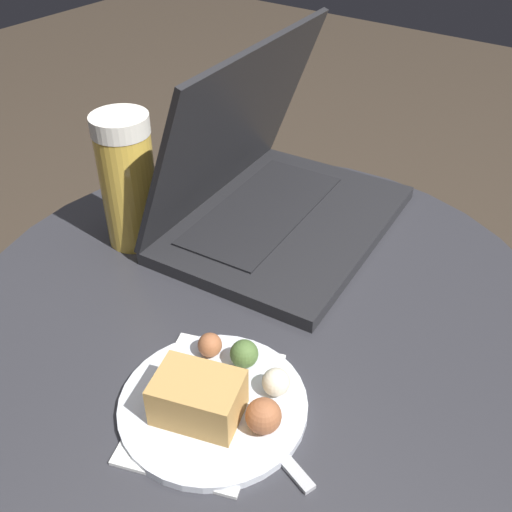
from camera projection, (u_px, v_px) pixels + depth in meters
The scene contains 6 objects.
table at pixel (258, 369), 0.81m from camera, with size 0.72×0.72×0.56m.
napkin at pixel (205, 405), 0.60m from camera, with size 0.21×0.17×0.00m.
laptop at pixel (269, 191), 0.83m from camera, with size 0.37×0.29×0.26m.
beer_glass at pixel (128, 181), 0.78m from camera, with size 0.07×0.07×0.18m.
snack_plate at pixel (215, 398), 0.58m from camera, with size 0.19×0.19×0.05m.
fork at pixel (237, 404), 0.60m from camera, with size 0.08×0.19×0.00m.
Camera 1 is at (-0.45, -0.32, 1.04)m, focal length 42.00 mm.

